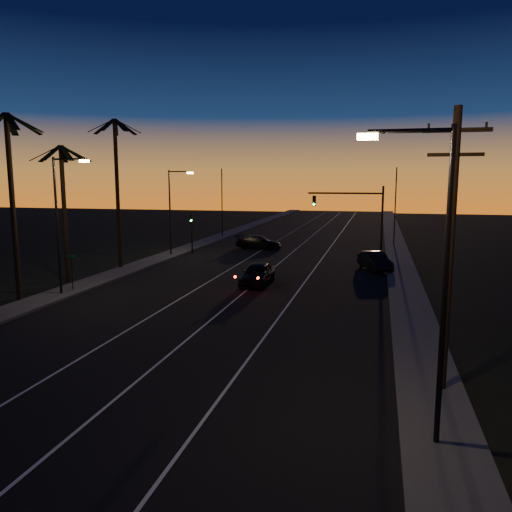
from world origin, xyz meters
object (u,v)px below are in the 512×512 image
(right_car, at_px, (375,261))
(cross_car, at_px, (259,242))
(signal_mast, at_px, (357,209))
(utility_pole, at_px, (450,246))
(lead_car, at_px, (257,274))

(right_car, distance_m, cross_car, 16.28)
(signal_mast, bearing_deg, utility_pole, -81.53)
(lead_car, xyz_separation_m, right_car, (8.25, 8.10, -0.03))
(utility_pole, xyz_separation_m, right_car, (-2.60, 24.54, -4.54))
(signal_mast, distance_m, cross_car, 12.45)
(right_car, bearing_deg, utility_pole, -83.95)
(utility_pole, distance_m, signal_mast, 30.33)
(utility_pole, height_order, cross_car, utility_pole)
(signal_mast, xyz_separation_m, lead_car, (-6.39, -13.55, -3.97))
(utility_pole, bearing_deg, lead_car, 123.43)
(lead_car, height_order, cross_car, lead_car)
(utility_pole, xyz_separation_m, signal_mast, (-4.46, 29.99, -0.53))
(right_car, height_order, cross_car, right_car)
(utility_pole, xyz_separation_m, lead_car, (-10.85, 16.44, -4.50))
(signal_mast, relative_size, lead_car, 1.35)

